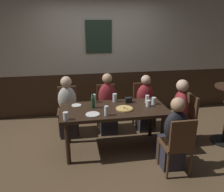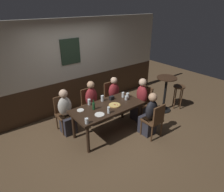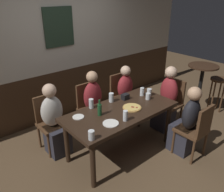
% 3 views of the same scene
% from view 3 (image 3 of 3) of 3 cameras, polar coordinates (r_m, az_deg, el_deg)
% --- Properties ---
extents(ground_plane, '(12.00, 12.00, 0.00)m').
position_cam_3_polar(ground_plane, '(3.79, 2.02, -13.36)').
color(ground_plane, brown).
extents(wall_back, '(6.40, 0.13, 2.60)m').
position_cam_3_polar(wall_back, '(4.46, -12.43, 10.78)').
color(wall_back, '#3D2819').
rests_on(wall_back, ground_plane).
extents(dining_table, '(1.72, 0.80, 0.74)m').
position_cam_3_polar(dining_table, '(3.42, 2.19, -4.71)').
color(dining_table, black).
rests_on(dining_table, ground_plane).
extents(chair_right_far, '(0.40, 0.40, 0.88)m').
position_cam_3_polar(chair_right_far, '(4.49, 2.22, 0.53)').
color(chair_right_far, '#513521').
rests_on(chair_right_far, ground_plane).
extents(chair_left_far, '(0.40, 0.40, 0.88)m').
position_cam_3_polar(chair_left_far, '(3.74, -15.19, -5.68)').
color(chair_left_far, '#513521').
rests_on(chair_left_far, ground_plane).
extents(chair_right_near, '(0.40, 0.40, 0.88)m').
position_cam_3_polar(chair_right_near, '(3.61, 20.21, -7.62)').
color(chair_right_near, '#513521').
rests_on(chair_right_near, ground_plane).
extents(chair_head_east, '(0.40, 0.40, 0.88)m').
position_cam_3_polar(chair_head_east, '(4.37, 14.58, -1.01)').
color(chair_head_east, '#513521').
rests_on(chair_head_east, ground_plane).
extents(chair_mid_far, '(0.40, 0.40, 0.88)m').
position_cam_3_polar(chair_mid_far, '(4.06, -5.67, -2.32)').
color(chair_mid_far, '#513521').
rests_on(chair_mid_far, ground_plane).
extents(person_right_far, '(0.34, 0.37, 1.09)m').
position_cam_3_polar(person_right_far, '(4.40, 3.66, -0.60)').
color(person_right_far, '#2D2D38').
rests_on(person_right_far, ground_plane).
extents(person_left_far, '(0.34, 0.37, 1.13)m').
position_cam_3_polar(person_left_far, '(3.62, -14.00, -6.94)').
color(person_left_far, '#2D2D38').
rests_on(person_left_far, ground_plane).
extents(person_right_near, '(0.34, 0.37, 1.12)m').
position_cam_3_polar(person_right_near, '(3.69, 17.99, -6.97)').
color(person_right_near, '#2D2D38').
rests_on(person_right_near, ground_plane).
extents(person_head_east, '(0.37, 0.34, 1.17)m').
position_cam_3_polar(person_head_east, '(4.25, 13.30, -1.63)').
color(person_head_east, '#2D2D38').
rests_on(person_head_east, ground_plane).
extents(person_mid_far, '(0.34, 0.37, 1.16)m').
position_cam_3_polar(person_mid_far, '(3.95, -4.30, -3.26)').
color(person_mid_far, '#2D2D38').
rests_on(person_mid_far, ground_plane).
extents(pizza, '(0.28, 0.28, 0.03)m').
position_cam_3_polar(pizza, '(3.43, 4.98, -2.86)').
color(pizza, tan).
rests_on(pizza, dining_table).
extents(pint_glass_stout, '(0.07, 0.07, 0.14)m').
position_cam_3_polar(pint_glass_stout, '(3.42, -5.17, -2.04)').
color(pint_glass_stout, silver).
rests_on(pint_glass_stout, dining_table).
extents(highball_clear, '(0.08, 0.08, 0.15)m').
position_cam_3_polar(highball_clear, '(3.59, -0.18, -0.46)').
color(highball_clear, silver).
rests_on(highball_clear, dining_table).
extents(pint_glass_pale, '(0.07, 0.07, 0.14)m').
position_cam_3_polar(pint_glass_pale, '(3.84, 7.44, 0.99)').
color(pint_glass_pale, silver).
rests_on(pint_glass_pale, dining_table).
extents(pint_glass_amber, '(0.08, 0.08, 0.12)m').
position_cam_3_polar(pint_glass_amber, '(3.86, 9.21, 0.83)').
color(pint_glass_amber, silver).
rests_on(pint_glass_amber, dining_table).
extents(tumbler_water, '(0.06, 0.06, 0.15)m').
position_cam_3_polar(tumbler_water, '(3.09, 3.32, -5.06)').
color(tumbler_water, silver).
rests_on(tumbler_water, dining_table).
extents(tumbler_short, '(0.08, 0.08, 0.12)m').
position_cam_3_polar(tumbler_short, '(2.74, -5.14, -9.79)').
color(tumbler_short, silver).
rests_on(tumbler_short, dining_table).
extents(beer_glass_half, '(0.08, 0.08, 0.11)m').
position_cam_3_polar(beer_glass_half, '(3.72, 8.92, -0.11)').
color(beer_glass_half, silver).
rests_on(beer_glass_half, dining_table).
extents(beer_bottle_green, '(0.06, 0.06, 0.24)m').
position_cam_3_polar(beer_bottle_green, '(3.20, -3.09, -3.32)').
color(beer_bottle_green, '#194723').
rests_on(beer_bottle_green, dining_table).
extents(plate_white_large, '(0.21, 0.21, 0.01)m').
position_cam_3_polar(plate_white_large, '(3.04, -0.32, -6.81)').
color(plate_white_large, white).
rests_on(plate_white_large, dining_table).
extents(plate_white_small, '(0.16, 0.16, 0.01)m').
position_cam_3_polar(plate_white_small, '(3.22, -8.36, -5.17)').
color(plate_white_small, white).
rests_on(plate_white_small, dining_table).
extents(condiment_caddy, '(0.11, 0.09, 0.09)m').
position_cam_3_polar(condiment_caddy, '(3.69, 3.30, -0.17)').
color(condiment_caddy, black).
rests_on(condiment_caddy, dining_table).
extents(side_bar_table, '(0.56, 0.56, 1.05)m').
position_cam_3_polar(side_bar_table, '(4.84, 21.02, 2.20)').
color(side_bar_table, black).
rests_on(side_bar_table, ground_plane).
extents(bar_stool, '(0.34, 0.34, 0.72)m').
position_cam_3_polar(bar_stool, '(5.18, 24.83, 2.37)').
color(bar_stool, '#513521').
rests_on(bar_stool, ground_plane).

